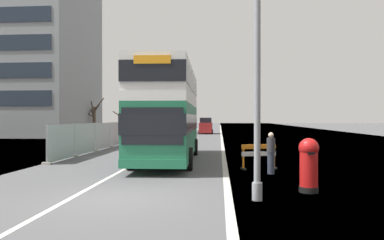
# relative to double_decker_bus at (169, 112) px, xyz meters

# --- Properties ---
(ground) EXTENTS (140.00, 280.00, 0.10)m
(ground) POSITION_rel_double_decker_bus_xyz_m (0.39, -8.76, -2.64)
(ground) COLOR #4C4C4F
(double_decker_bus) EXTENTS (3.09, 11.06, 4.87)m
(double_decker_bus) POSITION_rel_double_decker_bus_xyz_m (0.00, 0.00, 0.00)
(double_decker_bus) COLOR #1E6B47
(double_decker_bus) RESTS_ON ground
(lamppost_foreground) EXTENTS (0.29, 0.70, 7.92)m
(lamppost_foreground) POSITION_rel_double_decker_bus_xyz_m (3.76, -8.89, 1.14)
(lamppost_foreground) COLOR gray
(lamppost_foreground) RESTS_ON ground
(red_pillar_postbox) EXTENTS (0.61, 0.61, 1.68)m
(red_pillar_postbox) POSITION_rel_double_decker_bus_xyz_m (5.46, -7.68, -1.67)
(red_pillar_postbox) COLOR black
(red_pillar_postbox) RESTS_ON ground
(roadworks_barrier) EXTENTS (1.65, 0.86, 1.11)m
(roadworks_barrier) POSITION_rel_double_decker_bus_xyz_m (4.46, -2.79, -1.90)
(roadworks_barrier) COLOR orange
(roadworks_barrier) RESTS_ON ground
(construction_site_fence) EXTENTS (0.44, 13.80, 1.98)m
(construction_site_fence) POSITION_rel_double_decker_bus_xyz_m (-5.72, 4.74, -1.65)
(construction_site_fence) COLOR #A8AAAD
(construction_site_fence) RESTS_ON ground
(car_oncoming_near) EXTENTS (2.09, 4.18, 2.22)m
(car_oncoming_near) POSITION_rel_double_decker_bus_xyz_m (-3.13, 14.60, -1.55)
(car_oncoming_near) COLOR maroon
(car_oncoming_near) RESTS_ON ground
(car_receding_mid) EXTENTS (2.07, 4.36, 2.17)m
(car_receding_mid) POSITION_rel_double_decker_bus_xyz_m (-3.38, 22.81, -1.58)
(car_receding_mid) COLOR black
(car_receding_mid) RESTS_ON ground
(car_receding_far) EXTENTS (1.95, 4.30, 2.29)m
(car_receding_far) POSITION_rel_double_decker_bus_xyz_m (0.78, 32.16, -1.51)
(car_receding_far) COLOR maroon
(car_receding_far) RESTS_ON ground
(car_far_side) EXTENTS (2.00, 4.20, 2.07)m
(car_far_side) POSITION_rel_double_decker_bus_xyz_m (-2.89, 38.55, -1.62)
(car_far_side) COLOR silver
(car_far_side) RESTS_ON ground
(bare_tree_far_verge_near) EXTENTS (2.27, 3.04, 5.02)m
(bare_tree_far_verge_near) POSITION_rel_double_decker_bus_xyz_m (-13.96, 27.70, -0.24)
(bare_tree_far_verge_near) COLOR #4C3D2D
(bare_tree_far_verge_near) RESTS_ON ground
(bare_tree_far_verge_mid) EXTENTS (2.52, 1.75, 4.29)m
(bare_tree_far_verge_mid) POSITION_rel_double_decker_bus_xyz_m (-13.26, 39.65, -0.36)
(bare_tree_far_verge_mid) COLOR #4C3D2D
(bare_tree_far_verge_mid) RESTS_ON ground
(pedestrian_at_kerb) EXTENTS (0.34, 0.34, 1.70)m
(pedestrian_at_kerb) POSITION_rel_double_decker_bus_xyz_m (4.81, -4.13, -1.73)
(pedestrian_at_kerb) COLOR #2D3342
(pedestrian_at_kerb) RESTS_ON ground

